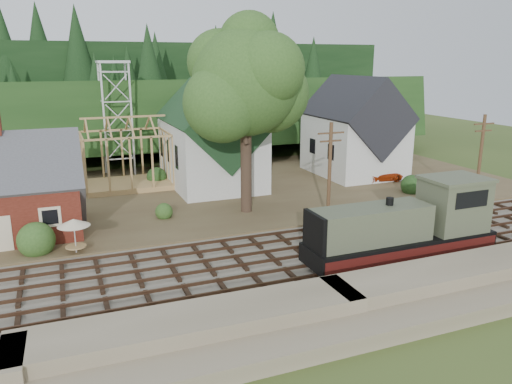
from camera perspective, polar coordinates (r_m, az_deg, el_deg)
name	(u,v)px	position (r m, az deg, el deg)	size (l,w,h in m)	color
ground	(272,261)	(32.25, 1.87, -7.93)	(140.00, 140.00, 0.00)	#384C1E
embankment	(342,325)	(25.49, 9.81, -14.72)	(64.00, 5.00, 1.60)	#7F7259
railroad_bed	(272,260)	(32.22, 1.88, -7.80)	(64.00, 11.00, 0.16)	#726B5B
village_flat	(198,192)	(48.37, -6.69, -0.02)	(64.00, 26.00, 0.30)	brown
hillside	(152,152)	(71.34, -11.80, 4.47)	(70.00, 28.00, 8.00)	#1E3F19
ridge	(135,136)	(86.95, -13.70, 6.19)	(80.00, 20.00, 12.00)	black
depot	(3,195)	(39.52, -26.93, -0.36)	(10.80, 7.41, 9.00)	#511C12
church	(211,137)	(49.47, -5.13, 6.31)	(8.40, 15.17, 13.00)	silver
farmhouse	(354,132)	(55.61, 11.18, 6.71)	(8.40, 10.80, 10.60)	silver
timber_frame	(126,157)	(50.42, -14.61, 3.84)	(8.20, 6.20, 6.99)	tan
lattice_tower	(114,84)	(55.58, -15.91, 11.78)	(3.20, 3.20, 12.12)	silver
big_tree	(247,90)	(39.95, -1.00, 11.60)	(10.90, 8.40, 14.70)	#38281E
telegraph_pole_near	(330,172)	(38.46, 8.40, 2.32)	(2.20, 0.28, 8.00)	#4C331E
telegraph_pole_far	(480,158)	(47.68, 24.25, 3.59)	(2.20, 0.28, 8.00)	#4C331E
locomotive	(408,228)	(33.06, 16.98, -3.92)	(12.63, 3.16, 5.03)	black
car_blue	(61,219)	(40.55, -21.43, -2.87)	(1.32, 3.27, 1.11)	#5076AD
car_red	(381,175)	(53.43, 14.06, 1.95)	(2.17, 4.70, 1.31)	#AB320D
patio_set	(74,224)	(34.27, -20.12, -3.46)	(2.06, 2.06, 2.29)	silver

